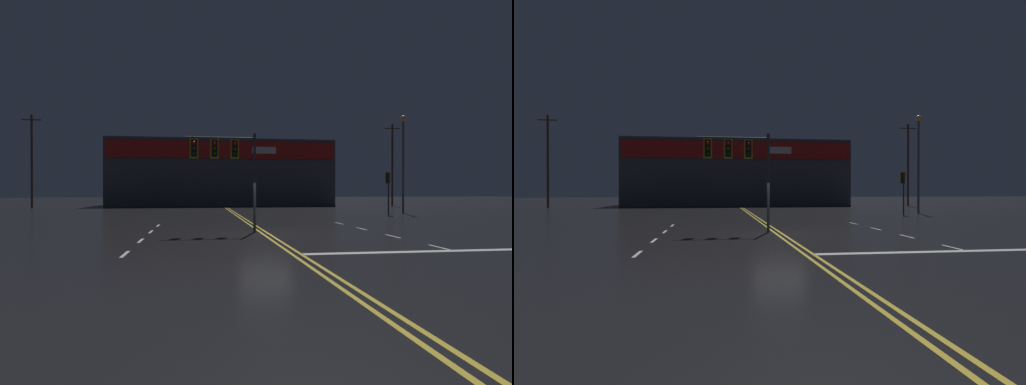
{
  "view_description": "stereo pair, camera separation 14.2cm",
  "coord_description": "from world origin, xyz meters",
  "views": [
    {
      "loc": [
        -3.21,
        -19.16,
        2.15
      ],
      "look_at": [
        0.0,
        3.4,
        2.0
      ],
      "focal_mm": 28.0,
      "sensor_mm": 36.0,
      "label": 1
    },
    {
      "loc": [
        -3.07,
        -19.18,
        2.15
      ],
      "look_at": [
        0.0,
        3.4,
        2.0
      ],
      "focal_mm": 28.0,
      "sensor_mm": 36.0,
      "label": 2
    }
  ],
  "objects": [
    {
      "name": "ground_plane",
      "position": [
        0.0,
        0.0,
        0.0
      ],
      "size": [
        200.0,
        200.0,
        0.0
      ],
      "primitive_type": "plane",
      "color": "black"
    },
    {
      "name": "road_markings",
      "position": [
        1.23,
        -1.35,
        0.0
      ],
      "size": [
        16.84,
        60.0,
        0.01
      ],
      "color": "gold",
      "rests_on": "ground"
    },
    {
      "name": "building_backdrop",
      "position": [
        0.0,
        38.61,
        4.53
      ],
      "size": [
        30.67,
        10.23,
        9.04
      ],
      "color": "#4C4C51",
      "rests_on": "ground"
    },
    {
      "name": "traffic_signal_corner_northeast",
      "position": [
        12.71,
        12.89,
        2.7
      ],
      "size": [
        0.42,
        0.36,
        3.68
      ],
      "color": "#38383D",
      "rests_on": "ground"
    },
    {
      "name": "utility_pole_row",
      "position": [
        -0.19,
        32.1,
        5.78
      ],
      "size": [
        48.25,
        0.26,
        11.19
      ],
      "color": "#4C3828",
      "rests_on": "ground"
    },
    {
      "name": "streetlight_far_left",
      "position": [
        15.4,
        15.31,
        5.79
      ],
      "size": [
        0.56,
        0.56,
        9.02
      ],
      "color": "#59595E",
      "rests_on": "ground"
    },
    {
      "name": "traffic_signal_median",
      "position": [
        -2.0,
        0.86,
        3.89
      ],
      "size": [
        3.62,
        0.36,
        5.01
      ],
      "color": "#38383D",
      "rests_on": "ground"
    }
  ]
}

